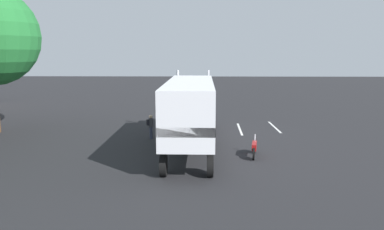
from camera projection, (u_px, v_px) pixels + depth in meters
The scene contains 6 objects.
ground_plane at pixel (194, 129), 28.55m from camera, with size 120.00×120.00×0.00m, color #232326.
lane_stripe_near at pixel (240, 129), 28.45m from camera, with size 4.40×0.16×0.01m, color silver.
lane_stripe_mid at pixel (274, 127), 29.22m from camera, with size 4.40×0.16×0.01m, color silver.
semi_truck at pixel (191, 107), 22.58m from camera, with size 14.20×2.93×4.50m.
person_bystander at pixel (151, 126), 25.17m from camera, with size 0.38×0.48×1.63m.
motorcycle at pixel (254, 148), 21.01m from camera, with size 2.09×0.47×1.12m.
Camera 1 is at (-27.97, -0.45, 5.84)m, focal length 35.08 mm.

